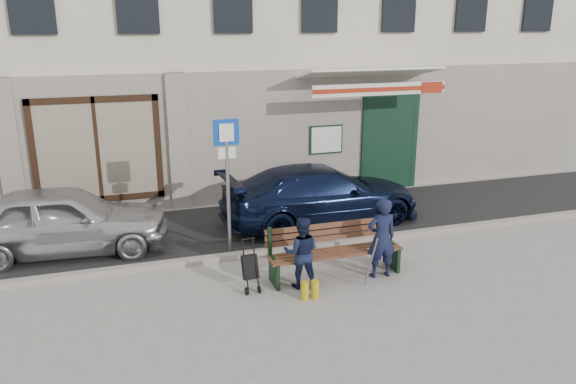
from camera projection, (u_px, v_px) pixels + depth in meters
name	position (u px, v px, depth m)	size (l,w,h in m)	color
ground	(303.00, 287.00, 9.52)	(80.00, 80.00, 0.00)	#9E9991
asphalt_lane	(257.00, 226.00, 12.34)	(60.00, 3.20, 0.01)	#282828
curb	(278.00, 251.00, 10.86)	(60.00, 0.18, 0.12)	#9E9384
car_silver	(63.00, 220.00, 10.75)	(1.57, 3.91, 1.33)	silver
car_navy	(321.00, 195.00, 12.39)	(1.82, 4.47, 1.30)	black
parking_sign	(227.00, 165.00, 10.45)	(0.48, 0.08, 2.61)	gray
bench	(333.00, 252.00, 9.80)	(2.40, 1.17, 0.98)	brown
man	(381.00, 238.00, 9.72)	(0.53, 0.35, 1.44)	#131936
woman	(301.00, 252.00, 9.37)	(0.60, 0.47, 1.24)	#131A36
stroller	(250.00, 268.00, 9.32)	(0.28, 0.38, 0.88)	black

